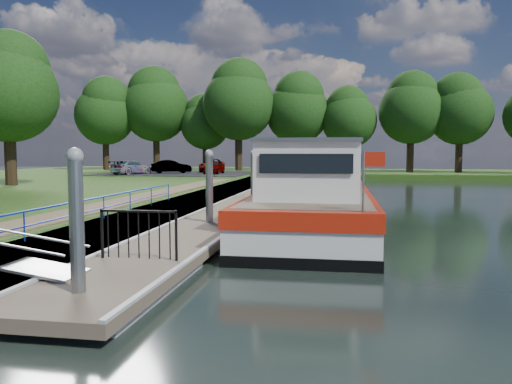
% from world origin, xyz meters
% --- Properties ---
extents(ground, '(160.00, 160.00, 0.00)m').
position_xyz_m(ground, '(0.00, 0.00, 0.00)').
color(ground, black).
rests_on(ground, ground).
extents(bank_edge, '(1.10, 90.00, 0.78)m').
position_xyz_m(bank_edge, '(-2.55, 15.00, 0.39)').
color(bank_edge, '#473D2D').
rests_on(bank_edge, ground).
extents(far_bank, '(60.00, 18.00, 0.60)m').
position_xyz_m(far_bank, '(12.00, 52.00, 0.30)').
color(far_bank, '#244313').
rests_on(far_bank, ground).
extents(footpath, '(1.60, 40.00, 0.05)m').
position_xyz_m(footpath, '(-4.40, 8.00, 0.80)').
color(footpath, brown).
rests_on(footpath, riverbank).
extents(carpark, '(14.00, 12.00, 0.06)m').
position_xyz_m(carpark, '(-11.00, 38.00, 0.81)').
color(carpark, black).
rests_on(carpark, riverbank).
extents(blue_fence, '(0.04, 18.04, 0.72)m').
position_xyz_m(blue_fence, '(-2.75, 3.00, 1.31)').
color(blue_fence, '#0C2DBF').
rests_on(blue_fence, riverbank).
extents(pontoon, '(2.50, 30.00, 0.56)m').
position_xyz_m(pontoon, '(0.00, 13.00, 0.18)').
color(pontoon, brown).
rests_on(pontoon, ground).
extents(mooring_piles, '(0.30, 27.30, 3.55)m').
position_xyz_m(mooring_piles, '(0.00, 13.00, 1.28)').
color(mooring_piles, gray).
rests_on(mooring_piles, ground).
extents(gangway, '(2.58, 1.00, 0.92)m').
position_xyz_m(gangway, '(-1.85, 0.50, 0.63)').
color(gangway, '#A5A8AD').
rests_on(gangway, ground).
extents(gate_panel, '(1.85, 0.05, 1.15)m').
position_xyz_m(gate_panel, '(-0.00, 2.20, 1.15)').
color(gate_panel, black).
rests_on(gate_panel, ground).
extents(barge, '(4.36, 21.15, 4.78)m').
position_xyz_m(barge, '(3.60, 13.81, 1.09)').
color(barge, black).
rests_on(barge, ground).
extents(horizon_trees, '(54.38, 10.03, 12.87)m').
position_xyz_m(horizon_trees, '(-1.61, 48.68, 7.95)').
color(horizon_trees, '#332316').
rests_on(horizon_trees, ground).
extents(bank_tree_a, '(6.12, 6.12, 9.72)m').
position_xyz_m(bank_tree_a, '(-15.99, 20.08, 7.02)').
color(bank_tree_a, '#332316').
rests_on(bank_tree_a, riverbank).
extents(car_a, '(1.49, 3.65, 1.24)m').
position_xyz_m(car_a, '(-7.16, 37.20, 1.46)').
color(car_a, '#999999').
rests_on(car_a, carpark).
extents(car_b, '(4.04, 2.80, 1.26)m').
position_xyz_m(car_b, '(-11.48, 37.42, 1.47)').
color(car_b, '#999999').
rests_on(car_b, carpark).
extents(car_c, '(3.10, 4.65, 1.25)m').
position_xyz_m(car_c, '(-14.50, 35.03, 1.46)').
color(car_c, '#999999').
rests_on(car_c, carpark).
extents(car_d, '(2.79, 5.02, 1.33)m').
position_xyz_m(car_d, '(-8.42, 41.24, 1.50)').
color(car_d, '#999999').
rests_on(car_d, carpark).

